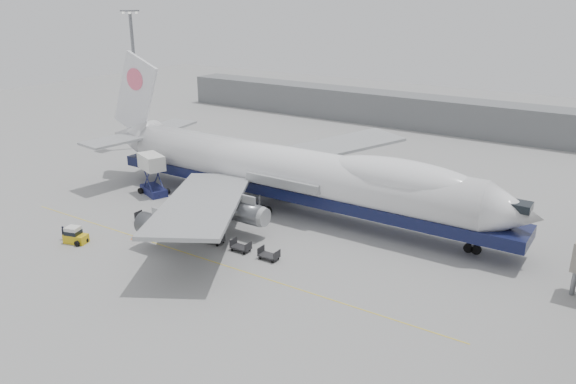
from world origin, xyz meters
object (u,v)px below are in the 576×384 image
Objects in this scene: airliner at (294,172)px; catering_truck at (152,172)px; ground_worker at (64,233)px; baggage_tug at (75,236)px.

airliner is 11.00× the size of catering_truck.
airliner is at bearing -44.28° from ground_worker.
baggage_tug is at bearing -91.01° from ground_worker.
airliner reaches higher than catering_truck.
catering_truck is 2.02× the size of baggage_tug.
airliner is 28.73m from baggage_tug.
catering_truck is at bearing -165.21° from airliner.
ground_worker is at bearing -59.19° from catering_truck.
airliner reaches higher than baggage_tug.
baggage_tug is 1.75× the size of ground_worker.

